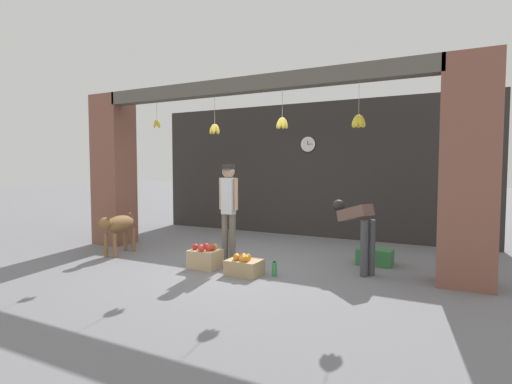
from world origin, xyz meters
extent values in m
plane|color=slate|center=(0.00, 0.00, 0.00)|extent=(60.00, 60.00, 0.00)
cube|color=#2D2B28|center=(0.00, 3.03, 1.52)|extent=(7.76, 0.12, 3.03)
cube|color=brown|center=(-3.23, 0.30, 1.52)|extent=(0.70, 0.60, 3.03)
cube|color=brown|center=(3.23, 0.30, 1.52)|extent=(0.70, 0.60, 3.03)
cube|color=#5B564C|center=(0.00, 0.12, 2.91)|extent=(5.86, 0.24, 0.24)
cylinder|color=#B2AD99|center=(-1.88, 0.09, 2.62)|extent=(0.01, 0.01, 0.34)
ellipsoid|color=yellow|center=(-1.84, 0.09, 2.38)|extent=(0.10, 0.06, 0.16)
ellipsoid|color=yellow|center=(-1.88, 0.13, 2.38)|extent=(0.06, 0.10, 0.16)
ellipsoid|color=yellow|center=(-1.92, 0.09, 2.38)|extent=(0.10, 0.06, 0.16)
ellipsoid|color=yellow|center=(-1.88, 0.05, 2.38)|extent=(0.06, 0.10, 0.16)
cylinder|color=#B2AD99|center=(-0.59, 0.07, 2.55)|extent=(0.01, 0.01, 0.49)
ellipsoid|color=gold|center=(-0.55, 0.07, 2.22)|extent=(0.12, 0.07, 0.19)
ellipsoid|color=gold|center=(-0.58, 0.12, 2.22)|extent=(0.09, 0.12, 0.19)
ellipsoid|color=gold|center=(-0.63, 0.10, 2.22)|extent=(0.12, 0.10, 0.20)
ellipsoid|color=gold|center=(-0.63, 0.04, 2.22)|extent=(0.12, 0.10, 0.20)
ellipsoid|color=gold|center=(-0.58, 0.03, 2.22)|extent=(0.09, 0.12, 0.19)
cylinder|color=#B2AD99|center=(0.64, 0.10, 2.57)|extent=(0.01, 0.01, 0.44)
ellipsoid|color=yellow|center=(0.69, 0.10, 2.26)|extent=(0.13, 0.07, 0.19)
ellipsoid|color=yellow|center=(0.67, 0.14, 2.26)|extent=(0.11, 0.11, 0.20)
ellipsoid|color=yellow|center=(0.63, 0.15, 2.26)|extent=(0.08, 0.13, 0.20)
ellipsoid|color=yellow|center=(0.60, 0.13, 2.26)|extent=(0.12, 0.10, 0.20)
ellipsoid|color=yellow|center=(0.60, 0.08, 2.26)|extent=(0.12, 0.10, 0.20)
ellipsoid|color=yellow|center=(0.63, 0.06, 2.26)|extent=(0.08, 0.13, 0.20)
ellipsoid|color=yellow|center=(0.67, 0.07, 2.26)|extent=(0.11, 0.11, 0.20)
cylinder|color=#B2AD99|center=(1.83, 0.10, 2.56)|extent=(0.01, 0.01, 0.47)
ellipsoid|color=yellow|center=(1.87, 0.10, 2.23)|extent=(0.13, 0.07, 0.20)
ellipsoid|color=yellow|center=(1.86, 0.13, 2.23)|extent=(0.11, 0.12, 0.21)
ellipsoid|color=yellow|center=(1.81, 0.14, 2.23)|extent=(0.09, 0.13, 0.20)
ellipsoid|color=yellow|center=(1.78, 0.12, 2.23)|extent=(0.13, 0.10, 0.21)
ellipsoid|color=yellow|center=(1.78, 0.07, 2.23)|extent=(0.13, 0.10, 0.21)
ellipsoid|color=yellow|center=(1.81, 0.05, 2.23)|extent=(0.09, 0.13, 0.20)
ellipsoid|color=yellow|center=(1.86, 0.06, 2.23)|extent=(0.11, 0.12, 0.21)
ellipsoid|color=olive|center=(-2.34, -0.41, 0.55)|extent=(0.44, 0.79, 0.30)
cylinder|color=olive|center=(-2.20, -0.67, 0.21)|extent=(0.07, 0.07, 0.42)
cylinder|color=olive|center=(-2.38, -0.71, 0.21)|extent=(0.07, 0.07, 0.42)
cylinder|color=olive|center=(-2.31, -0.11, 0.21)|extent=(0.07, 0.07, 0.42)
cylinder|color=olive|center=(-2.49, -0.15, 0.21)|extent=(0.07, 0.07, 0.42)
ellipsoid|color=olive|center=(-2.26, -0.81, 0.62)|extent=(0.24, 0.31, 0.20)
cone|color=brown|center=(-2.21, -0.80, 0.73)|extent=(0.07, 0.07, 0.08)
cone|color=brown|center=(-2.32, -0.82, 0.73)|extent=(0.07, 0.07, 0.08)
cylinder|color=olive|center=(-2.42, -0.01, 0.58)|extent=(0.09, 0.23, 0.30)
cylinder|color=#6B665B|center=(-0.23, 0.03, 0.40)|extent=(0.11, 0.11, 0.80)
cylinder|color=#6B665B|center=(-0.37, 0.02, 0.40)|extent=(0.11, 0.11, 0.80)
cube|color=silver|center=(-0.30, 0.03, 1.10)|extent=(0.21, 0.19, 0.60)
cylinder|color=tan|center=(-0.16, 0.04, 1.14)|extent=(0.06, 0.06, 0.53)
cylinder|color=tan|center=(-0.44, 0.02, 1.14)|extent=(0.06, 0.06, 0.53)
sphere|color=tan|center=(-0.30, 0.03, 1.50)|extent=(0.21, 0.21, 0.21)
cylinder|color=#2D2D2D|center=(-0.30, 0.03, 1.59)|extent=(0.21, 0.21, 0.07)
cube|color=#2D2D2D|center=(-0.29, -0.08, 1.56)|extent=(0.18, 0.13, 0.01)
cylinder|color=#424247|center=(1.93, 0.12, 0.41)|extent=(0.11, 0.11, 0.82)
cylinder|color=#424247|center=(2.01, 0.24, 0.41)|extent=(0.11, 0.11, 0.82)
cube|color=brown|center=(1.74, 0.34, 0.89)|extent=(0.62, 0.52, 0.31)
sphere|color=black|center=(1.42, 0.55, 0.97)|extent=(0.20, 0.20, 0.20)
cube|color=tan|center=(0.34, -0.59, 0.11)|extent=(0.49, 0.40, 0.22)
sphere|color=orange|center=(0.32, -0.57, 0.26)|extent=(0.10, 0.10, 0.10)
sphere|color=orange|center=(0.36, -0.63, 0.26)|extent=(0.10, 0.10, 0.10)
sphere|color=orange|center=(0.39, -0.71, 0.26)|extent=(0.10, 0.10, 0.10)
sphere|color=orange|center=(0.40, -0.58, 0.26)|extent=(0.10, 0.10, 0.10)
sphere|color=orange|center=(0.42, -0.68, 0.26)|extent=(0.10, 0.10, 0.10)
sphere|color=orange|center=(0.23, -0.62, 0.26)|extent=(0.10, 0.10, 0.10)
sphere|color=orange|center=(0.26, -0.67, 0.26)|extent=(0.10, 0.10, 0.10)
cube|color=tan|center=(-0.39, -0.54, 0.14)|extent=(0.46, 0.37, 0.29)
sphere|color=red|center=(-0.42, -0.47, 0.33)|extent=(0.10, 0.10, 0.10)
sphere|color=#99B238|center=(-0.28, -0.42, 0.33)|extent=(0.10, 0.10, 0.10)
sphere|color=red|center=(-0.55, -0.58, 0.33)|extent=(0.10, 0.10, 0.10)
sphere|color=red|center=(-0.31, -0.47, 0.33)|extent=(0.10, 0.10, 0.10)
sphere|color=red|center=(-0.27, -0.51, 0.33)|extent=(0.10, 0.10, 0.10)
sphere|color=red|center=(-0.30, -0.57, 0.33)|extent=(0.10, 0.10, 0.10)
sphere|color=red|center=(-0.37, -0.66, 0.33)|extent=(0.10, 0.10, 0.10)
sphere|color=red|center=(-0.44, -0.58, 0.33)|extent=(0.10, 0.10, 0.10)
cube|color=#387A42|center=(1.93, 0.92, 0.13)|extent=(0.55, 0.37, 0.26)
cylinder|color=#38934C|center=(0.77, -0.46, 0.10)|extent=(0.08, 0.08, 0.20)
cylinder|color=black|center=(0.77, -0.46, 0.21)|extent=(0.04, 0.04, 0.02)
cylinder|color=black|center=(0.02, 2.96, 2.10)|extent=(0.36, 0.01, 0.36)
cylinder|color=white|center=(0.02, 2.95, 2.10)|extent=(0.34, 0.02, 0.34)
cube|color=black|center=(0.02, 2.93, 2.14)|extent=(0.01, 0.01, 0.09)
cube|color=black|center=(0.07, 2.93, 2.10)|extent=(0.13, 0.01, 0.01)
camera|label=1|loc=(3.17, -5.64, 1.58)|focal=28.00mm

